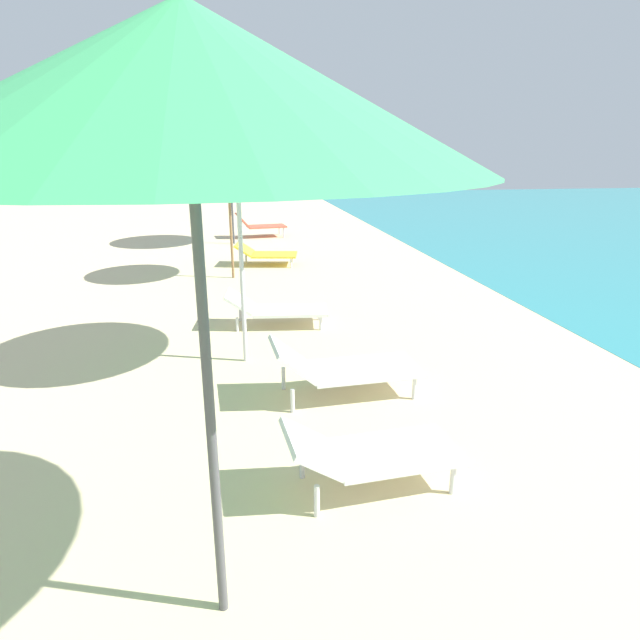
{
  "coord_description": "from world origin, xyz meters",
  "views": [
    {
      "loc": [
        -1.01,
        9.24,
        2.37
      ],
      "look_at": [
        -0.22,
        13.99,
        0.81
      ],
      "focal_mm": 29.73,
      "sensor_mm": 36.0,
      "label": 1
    }
  ],
  "objects_px": {
    "umbrella_sixth": "(227,154)",
    "lounger_sixth_shoreside": "(266,253)",
    "umbrella_fourth": "(187,89)",
    "lounger_fourth_shoreside": "(370,452)",
    "lounger_fifth_shoreside": "(275,308)",
    "umbrella_farthest": "(229,145)",
    "umbrella_fifth": "(236,144)",
    "lounger_fifth_inland": "(343,367)",
    "lounger_farthest_shoreside": "(259,225)"
  },
  "relations": [
    {
      "from": "umbrella_fourth",
      "to": "lounger_sixth_shoreside",
      "type": "relative_size",
      "value": 2.16
    },
    {
      "from": "umbrella_fifth",
      "to": "lounger_fifth_shoreside",
      "type": "height_order",
      "value": "umbrella_fifth"
    },
    {
      "from": "umbrella_fifth",
      "to": "lounger_fifth_inland",
      "type": "xyz_separation_m",
      "value": [
        0.94,
        -1.07,
        -2.12
      ]
    },
    {
      "from": "lounger_fifth_shoreside",
      "to": "lounger_farthest_shoreside",
      "type": "distance_m",
      "value": 7.96
    },
    {
      "from": "umbrella_fourth",
      "to": "lounger_sixth_shoreside",
      "type": "distance_m",
      "value": 9.26
    },
    {
      "from": "umbrella_fifth",
      "to": "umbrella_sixth",
      "type": "distance_m",
      "value": 4.29
    },
    {
      "from": "lounger_sixth_shoreside",
      "to": "umbrella_fifth",
      "type": "bearing_deg",
      "value": -86.63
    },
    {
      "from": "lounger_fourth_shoreside",
      "to": "umbrella_sixth",
      "type": "distance_m",
      "value": 7.24
    },
    {
      "from": "umbrella_fifth",
      "to": "umbrella_sixth",
      "type": "bearing_deg",
      "value": 91.34
    },
    {
      "from": "lounger_fourth_shoreside",
      "to": "lounger_fifth_shoreside",
      "type": "distance_m",
      "value": 3.87
    },
    {
      "from": "lounger_fourth_shoreside",
      "to": "umbrella_fifth",
      "type": "distance_m",
      "value": 3.46
    },
    {
      "from": "lounger_fifth_inland",
      "to": "umbrella_sixth",
      "type": "distance_m",
      "value": 5.81
    },
    {
      "from": "lounger_fourth_shoreside",
      "to": "umbrella_fifth",
      "type": "xyz_separation_m",
      "value": [
        -0.82,
        2.61,
        2.13
      ]
    },
    {
      "from": "umbrella_sixth",
      "to": "lounger_sixth_shoreside",
      "type": "xyz_separation_m",
      "value": [
        0.7,
        1.09,
        -2.03
      ]
    },
    {
      "from": "lounger_fifth_shoreside",
      "to": "lounger_fifth_inland",
      "type": "xyz_separation_m",
      "value": [
        0.48,
        -2.31,
        0.05
      ]
    },
    {
      "from": "umbrella_fifth",
      "to": "umbrella_farthest",
      "type": "xyz_separation_m",
      "value": [
        -0.04,
        8.21,
        0.05
      ]
    },
    {
      "from": "umbrella_fourth",
      "to": "lounger_fourth_shoreside",
      "type": "relative_size",
      "value": 2.28
    },
    {
      "from": "umbrella_fifth",
      "to": "lounger_farthest_shoreside",
      "type": "bearing_deg",
      "value": 85.72
    },
    {
      "from": "lounger_fifth_inland",
      "to": "umbrella_sixth",
      "type": "xyz_separation_m",
      "value": [
        -1.04,
        5.36,
        1.98
      ]
    },
    {
      "from": "lounger_fifth_shoreside",
      "to": "umbrella_fourth",
      "type": "bearing_deg",
      "value": -91.89
    },
    {
      "from": "umbrella_farthest",
      "to": "lounger_fourth_shoreside",
      "type": "bearing_deg",
      "value": -85.45
    },
    {
      "from": "lounger_fifth_shoreside",
      "to": "lounger_fifth_inland",
      "type": "relative_size",
      "value": 0.97
    },
    {
      "from": "lounger_fifth_inland",
      "to": "lounger_sixth_shoreside",
      "type": "xyz_separation_m",
      "value": [
        -0.34,
        6.45,
        -0.05
      ]
    },
    {
      "from": "lounger_fifth_shoreside",
      "to": "lounger_fifth_inland",
      "type": "bearing_deg",
      "value": -71.96
    },
    {
      "from": "umbrella_fourth",
      "to": "lounger_fifth_shoreside",
      "type": "relative_size",
      "value": 2.05
    },
    {
      "from": "lounger_fourth_shoreside",
      "to": "umbrella_fifth",
      "type": "height_order",
      "value": "umbrella_fifth"
    },
    {
      "from": "umbrella_fourth",
      "to": "lounger_fifth_inland",
      "type": "distance_m",
      "value": 3.57
    },
    {
      "from": "lounger_fourth_shoreside",
      "to": "lounger_fifth_inland",
      "type": "bearing_deg",
      "value": 80.68
    },
    {
      "from": "umbrella_sixth",
      "to": "lounger_fourth_shoreside",
      "type": "bearing_deg",
      "value": -82.42
    },
    {
      "from": "umbrella_sixth",
      "to": "lounger_sixth_shoreside",
      "type": "relative_size",
      "value": 1.85
    },
    {
      "from": "lounger_sixth_shoreside",
      "to": "lounger_fourth_shoreside",
      "type": "bearing_deg",
      "value": -78.7
    },
    {
      "from": "umbrella_fifth",
      "to": "lounger_fifth_inland",
      "type": "distance_m",
      "value": 2.55
    },
    {
      "from": "umbrella_fifth",
      "to": "lounger_fifth_inland",
      "type": "bearing_deg",
      "value": -48.67
    },
    {
      "from": "lounger_farthest_shoreside",
      "to": "lounger_sixth_shoreside",
      "type": "bearing_deg",
      "value": -98.58
    },
    {
      "from": "lounger_fourth_shoreside",
      "to": "lounger_sixth_shoreside",
      "type": "xyz_separation_m",
      "value": [
        -0.22,
        7.99,
        -0.03
      ]
    },
    {
      "from": "lounger_farthest_shoreside",
      "to": "umbrella_fourth",
      "type": "bearing_deg",
      "value": -101.43
    },
    {
      "from": "lounger_sixth_shoreside",
      "to": "lounger_fifth_inland",
      "type": "bearing_deg",
      "value": -77.27
    },
    {
      "from": "umbrella_sixth",
      "to": "lounger_sixth_shoreside",
      "type": "height_order",
      "value": "umbrella_sixth"
    },
    {
      "from": "lounger_fifth_shoreside",
      "to": "umbrella_sixth",
      "type": "xyz_separation_m",
      "value": [
        -0.56,
        3.05,
        2.03
      ]
    },
    {
      "from": "umbrella_fourth",
      "to": "lounger_fifth_inland",
      "type": "bearing_deg",
      "value": 64.59
    },
    {
      "from": "umbrella_fourth",
      "to": "umbrella_sixth",
      "type": "distance_m",
      "value": 7.83
    },
    {
      "from": "umbrella_farthest",
      "to": "lounger_farthest_shoreside",
      "type": "relative_size",
      "value": 1.93
    },
    {
      "from": "umbrella_fifth",
      "to": "umbrella_farthest",
      "type": "bearing_deg",
      "value": 90.29
    },
    {
      "from": "lounger_fourth_shoreside",
      "to": "umbrella_sixth",
      "type": "xyz_separation_m",
      "value": [
        -0.92,
        6.9,
        1.99
      ]
    },
    {
      "from": "lounger_fourth_shoreside",
      "to": "umbrella_sixth",
      "type": "bearing_deg",
      "value": 92.71
    },
    {
      "from": "lounger_fourth_shoreside",
      "to": "lounger_farthest_shoreside",
      "type": "relative_size",
      "value": 0.91
    },
    {
      "from": "lounger_fifth_shoreside",
      "to": "lounger_fifth_inland",
      "type": "height_order",
      "value": "lounger_fifth_inland"
    },
    {
      "from": "lounger_sixth_shoreside",
      "to": "umbrella_farthest",
      "type": "xyz_separation_m",
      "value": [
        -0.64,
        2.83,
        2.22
      ]
    },
    {
      "from": "lounger_fourth_shoreside",
      "to": "lounger_sixth_shoreside",
      "type": "distance_m",
      "value": 7.99
    },
    {
      "from": "umbrella_farthest",
      "to": "umbrella_fifth",
      "type": "bearing_deg",
      "value": -89.71
    }
  ]
}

